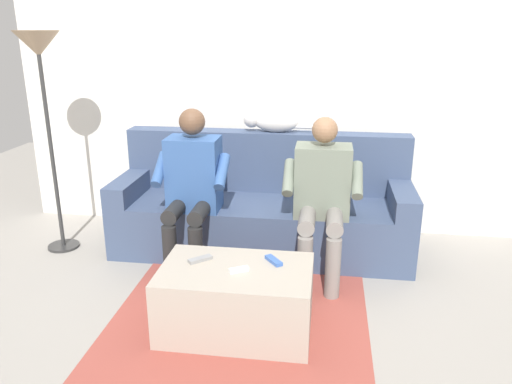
% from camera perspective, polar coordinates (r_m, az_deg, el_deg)
% --- Properties ---
extents(ground_plane, '(8.00, 8.00, 0.00)m').
position_cam_1_polar(ground_plane, '(3.40, -0.93, -11.31)').
color(ground_plane, gray).
extents(back_wall, '(4.30, 0.06, 2.70)m').
position_cam_1_polar(back_wall, '(4.20, 1.70, 13.77)').
color(back_wall, silver).
rests_on(back_wall, ground).
extents(couch, '(2.25, 0.76, 0.89)m').
position_cam_1_polar(couch, '(3.95, 0.76, -2.00)').
color(couch, '#3D4C6B').
rests_on(couch, ground).
extents(coffee_table, '(0.85, 0.55, 0.39)m').
position_cam_1_polar(coffee_table, '(2.94, -2.27, -12.04)').
color(coffee_table, '#A89E8E').
rests_on(coffee_table, ground).
extents(person_left_seated, '(0.53, 0.60, 1.10)m').
position_cam_1_polar(person_left_seated, '(3.46, 7.50, 0.13)').
color(person_left_seated, slate).
rests_on(person_left_seated, ground).
extents(person_right_seated, '(0.52, 0.54, 1.14)m').
position_cam_1_polar(person_right_seated, '(3.59, -7.25, 1.16)').
color(person_right_seated, '#335693').
rests_on(person_right_seated, ground).
extents(cat_on_backrest, '(0.58, 0.14, 0.17)m').
position_cam_1_polar(cat_on_backrest, '(3.98, 1.70, 7.97)').
color(cat_on_backrest, silver).
rests_on(cat_on_backrest, couch).
extents(remote_blue, '(0.12, 0.13, 0.02)m').
position_cam_1_polar(remote_blue, '(2.91, 2.01, -7.76)').
color(remote_blue, '#3860B7').
rests_on(remote_blue, coffee_table).
extents(remote_white, '(0.11, 0.08, 0.02)m').
position_cam_1_polar(remote_white, '(2.81, -1.96, -8.79)').
color(remote_white, white).
rests_on(remote_white, coffee_table).
extents(remote_gray, '(0.14, 0.13, 0.02)m').
position_cam_1_polar(remote_gray, '(2.95, -6.33, -7.57)').
color(remote_gray, gray).
rests_on(remote_gray, coffee_table).
extents(floor_rug, '(1.52, 1.76, 0.01)m').
position_cam_1_polar(floor_rug, '(3.16, -1.75, -13.75)').
color(floor_rug, '#9E473D').
rests_on(floor_rug, ground).
extents(floor_lamp, '(0.32, 0.32, 1.65)m').
position_cam_1_polar(floor_lamp, '(3.99, -23.27, 13.21)').
color(floor_lamp, '#2D2D2D').
rests_on(floor_lamp, ground).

